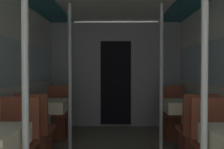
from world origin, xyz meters
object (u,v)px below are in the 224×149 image
object	(u,v)px
chair_left_far_1	(57,122)
dining_table_left_1	(48,108)
support_pole_right_0	(204,84)
support_pole_left_1	(70,77)
chair_right_near_1	(196,142)
support_pole_left_0	(25,84)
chair_left_near_1	(35,141)
dining_table_right_1	(184,108)
support_pole_right_1	(161,77)
chair_right_far_1	(174,122)

from	to	relation	value
chair_left_far_1	dining_table_left_1	bearing A→B (deg)	90.00
dining_table_left_1	chair_left_far_1	distance (m)	0.68
support_pole_right_0	support_pole_left_1	bearing A→B (deg)	126.93
chair_left_far_1	chair_right_near_1	size ratio (longest dim) A/B	1.00
dining_table_left_1	support_pole_left_0	bearing A→B (deg)	-79.61
support_pole_right_0	chair_left_near_1	bearing A→B (deg)	144.02
support_pole_left_0	dining_table_right_1	distance (m)	2.55
dining_table_right_1	chair_right_near_1	bearing A→B (deg)	-90.00
dining_table_left_1	chair_right_near_1	distance (m)	2.15
support_pole_left_1	support_pole_left_0	bearing A→B (deg)	-90.00
support_pole_left_0	support_pole_left_1	world-z (taller)	same
chair_right_near_1	support_pole_left_0	bearing A→B (deg)	-144.02
support_pole_right_1	support_pole_left_0	bearing A→B (deg)	-126.93
chair_left_far_1	dining_table_right_1	xyz separation A→B (m)	(2.04, -0.59, 0.34)
dining_table_left_1	dining_table_right_1	world-z (taller)	same
support_pole_right_0	chair_right_far_1	world-z (taller)	support_pole_right_0
support_pole_left_0	support_pole_right_0	bearing A→B (deg)	0.00
support_pole_left_1	chair_right_far_1	world-z (taller)	support_pole_left_1
support_pole_left_0	dining_table_left_1	size ratio (longest dim) A/B	2.95
dining_table_left_1	chair_right_far_1	world-z (taller)	chair_right_far_1
support_pole_left_0	chair_left_far_1	xyz separation A→B (m)	(-0.34, 2.42, -0.81)
dining_table_left_1	support_pole_right_1	size ratio (longest dim) A/B	0.34
chair_left_far_1	support_pole_left_1	size ratio (longest dim) A/B	0.42
chair_left_near_1	support_pole_right_0	size ratio (longest dim) A/B	0.42
chair_right_near_1	chair_left_far_1	bearing A→B (deg)	150.12
chair_right_near_1	chair_right_far_1	xyz separation A→B (m)	(0.00, 1.17, 0.00)
chair_left_far_1	support_pole_right_0	distance (m)	3.07
dining_table_left_1	chair_right_near_1	world-z (taller)	chair_right_near_1
chair_left_near_1	support_pole_left_1	size ratio (longest dim) A/B	0.42
dining_table_left_1	support_pole_left_1	bearing A→B (deg)	0.00
dining_table_left_1	support_pole_left_1	size ratio (longest dim) A/B	0.34
chair_right_far_1	support_pole_right_1	bearing A→B (deg)	60.28
chair_right_near_1	support_pole_left_1	bearing A→B (deg)	161.04
chair_left_near_1	dining_table_left_1	bearing A→B (deg)	90.00
chair_left_far_1	dining_table_right_1	bearing A→B (deg)	163.97
chair_right_far_1	support_pole_right_1	distance (m)	1.05
chair_left_far_1	support_pole_right_0	world-z (taller)	support_pole_right_0
dining_table_left_1	chair_left_far_1	world-z (taller)	chair_left_far_1
chair_right_near_1	chair_left_near_1	bearing A→B (deg)	180.00
support_pole_left_1	dining_table_right_1	xyz separation A→B (m)	(1.71, -0.00, -0.47)
chair_right_near_1	chair_right_far_1	world-z (taller)	same
chair_left_near_1	dining_table_right_1	bearing A→B (deg)	16.03
support_pole_left_0	chair_left_near_1	world-z (taller)	support_pole_left_0
dining_table_right_1	support_pole_right_1	xyz separation A→B (m)	(-0.34, 0.00, 0.47)
chair_left_near_1	dining_table_right_1	xyz separation A→B (m)	(2.04, 0.59, 0.34)
chair_left_near_1	support_pole_left_1	world-z (taller)	support_pole_left_1
dining_table_right_1	chair_right_far_1	world-z (taller)	chair_right_far_1
chair_left_near_1	chair_left_far_1	bearing A→B (deg)	90.00
support_pole_left_0	dining_table_left_1	world-z (taller)	support_pole_left_0
dining_table_left_1	chair_right_near_1	xyz separation A→B (m)	(2.04, -0.59, -0.34)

